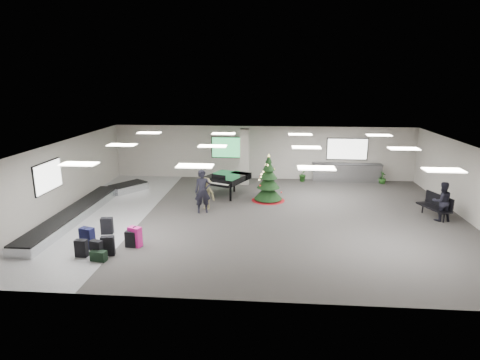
# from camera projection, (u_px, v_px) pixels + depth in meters

# --- Properties ---
(ground) EXTENTS (18.00, 18.00, 0.00)m
(ground) POSITION_uv_depth(u_px,v_px,m) (258.00, 216.00, 17.82)
(ground) COLOR #312E2D
(ground) RESTS_ON ground
(room_envelope) EXTENTS (18.02, 14.02, 3.21)m
(room_envelope) POSITION_uv_depth(u_px,v_px,m) (251.00, 162.00, 17.92)
(room_envelope) COLOR #B8B3A8
(room_envelope) RESTS_ON ground
(baggage_carousel) EXTENTS (2.28, 9.71, 0.43)m
(baggage_carousel) POSITION_uv_depth(u_px,v_px,m) (87.00, 208.00, 18.29)
(baggage_carousel) COLOR silver
(baggage_carousel) RESTS_ON ground
(service_counter) EXTENTS (4.05, 0.65, 1.08)m
(service_counter) POSITION_uv_depth(u_px,v_px,m) (347.00, 172.00, 23.73)
(service_counter) COLOR silver
(service_counter) RESTS_ON ground
(suitcase_0) EXTENTS (0.45, 0.32, 0.65)m
(suitcase_0) POSITION_uv_depth(u_px,v_px,m) (97.00, 249.00, 13.66)
(suitcase_0) COLOR black
(suitcase_0) RESTS_ON ground
(suitcase_1) EXTENTS (0.49, 0.32, 0.71)m
(suitcase_1) POSITION_uv_depth(u_px,v_px,m) (108.00, 246.00, 13.86)
(suitcase_1) COLOR black
(suitcase_1) RESTS_ON ground
(pink_suitcase) EXTENTS (0.54, 0.42, 0.76)m
(pink_suitcase) POSITION_uv_depth(u_px,v_px,m) (135.00, 237.00, 14.59)
(pink_suitcase) COLOR #DA1C87
(pink_suitcase) RESTS_ON ground
(suitcase_3) EXTENTS (0.41, 0.25, 0.62)m
(suitcase_3) POSITION_uv_depth(u_px,v_px,m) (131.00, 239.00, 14.55)
(suitcase_3) COLOR black
(suitcase_3) RESTS_ON ground
(navy_suitcase) EXTENTS (0.56, 0.42, 0.79)m
(navy_suitcase) POSITION_uv_depth(u_px,v_px,m) (87.00, 238.00, 14.45)
(navy_suitcase) COLOR black
(navy_suitcase) RESTS_ON ground
(suitcase_5) EXTENTS (0.42, 0.25, 0.63)m
(suitcase_5) POSITION_uv_depth(u_px,v_px,m) (81.00, 248.00, 13.75)
(suitcase_5) COLOR black
(suitcase_5) RESTS_ON ground
(green_duffel) EXTENTS (0.56, 0.35, 0.37)m
(green_duffel) POSITION_uv_depth(u_px,v_px,m) (99.00, 256.00, 13.47)
(green_duffel) COLOR black
(green_duffel) RESTS_ON ground
(suitcase_8) EXTENTS (0.48, 0.32, 0.68)m
(suitcase_8) POSITION_uv_depth(u_px,v_px,m) (107.00, 226.00, 15.77)
(suitcase_8) COLOR black
(suitcase_8) RESTS_ON ground
(christmas_tree) EXTENTS (1.68, 1.68, 2.39)m
(christmas_tree) POSITION_uv_depth(u_px,v_px,m) (268.00, 185.00, 19.99)
(christmas_tree) COLOR maroon
(christmas_tree) RESTS_ON ground
(grand_piano) EXTENTS (2.46, 2.74, 1.28)m
(grand_piano) POSITION_uv_depth(u_px,v_px,m) (226.00, 179.00, 20.78)
(grand_piano) COLOR black
(grand_piano) RESTS_ON ground
(bench) EXTENTS (1.09, 1.73, 1.04)m
(bench) POSITION_uv_depth(u_px,v_px,m) (436.00, 205.00, 17.54)
(bench) COLOR black
(bench) RESTS_ON ground
(traveler_a) EXTENTS (0.83, 0.65, 1.99)m
(traveler_a) POSITION_uv_depth(u_px,v_px,m) (203.00, 191.00, 18.13)
(traveler_a) COLOR black
(traveler_a) RESTS_ON ground
(traveler_b) EXTENTS (1.12, 0.93, 1.51)m
(traveler_b) POSITION_uv_depth(u_px,v_px,m) (206.00, 194.00, 18.65)
(traveler_b) COLOR olive
(traveler_b) RESTS_ON ground
(traveler_bench) EXTENTS (0.89, 0.72, 1.72)m
(traveler_bench) POSITION_uv_depth(u_px,v_px,m) (442.00, 201.00, 17.12)
(traveler_bench) COLOR black
(traveler_bench) RESTS_ON ground
(potted_plant_left) EXTENTS (0.61, 0.62, 0.87)m
(potted_plant_left) POSITION_uv_depth(u_px,v_px,m) (303.00, 174.00, 23.78)
(potted_plant_left) COLOR #164516
(potted_plant_left) RESTS_ON ground
(potted_plant_right) EXTENTS (0.55, 0.55, 0.71)m
(potted_plant_right) POSITION_uv_depth(u_px,v_px,m) (383.00, 178.00, 23.25)
(potted_plant_right) COLOR #164516
(potted_plant_right) RESTS_ON ground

